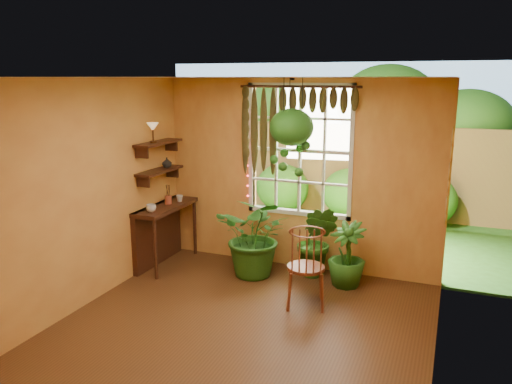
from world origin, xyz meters
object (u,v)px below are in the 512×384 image
(counter_ledge, at_px, (160,227))
(potted_plant_mid, at_px, (317,241))
(hanging_basket, at_px, (291,134))
(potted_plant_left, at_px, (257,236))
(windsor_chair, at_px, (306,278))

(counter_ledge, distance_m, potted_plant_mid, 2.30)
(potted_plant_mid, height_order, hanging_basket, hanging_basket)
(potted_plant_left, relative_size, potted_plant_mid, 1.14)
(windsor_chair, bearing_deg, hanging_basket, 101.20)
(potted_plant_mid, bearing_deg, counter_ledge, -170.77)
(windsor_chair, xyz_separation_m, hanging_basket, (-0.52, 0.96, 1.61))
(potted_plant_left, bearing_deg, hanging_basket, 38.75)
(counter_ledge, xyz_separation_m, potted_plant_left, (1.50, 0.08, 0.03))
(counter_ledge, distance_m, windsor_chair, 2.47)
(counter_ledge, xyz_separation_m, potted_plant_mid, (2.27, 0.37, -0.04))
(potted_plant_mid, bearing_deg, potted_plant_left, -159.55)
(potted_plant_mid, xyz_separation_m, hanging_basket, (-0.40, 0.01, 1.46))
(counter_ledge, bearing_deg, potted_plant_left, 3.08)
(hanging_basket, bearing_deg, counter_ledge, -168.45)
(counter_ledge, relative_size, windsor_chair, 0.99)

